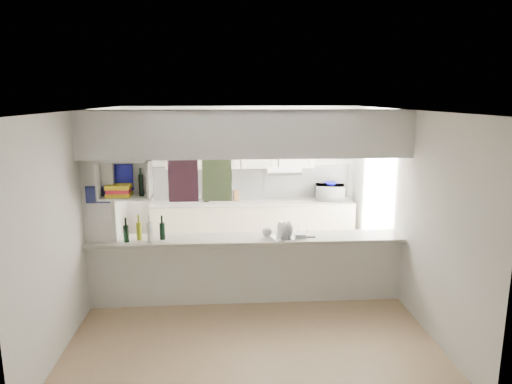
{
  "coord_description": "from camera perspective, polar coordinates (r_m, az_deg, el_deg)",
  "views": [
    {
      "loc": [
        -0.28,
        -5.85,
        2.76
      ],
      "look_at": [
        0.15,
        0.5,
        1.43
      ],
      "focal_mm": 32.0,
      "sensor_mm": 36.0,
      "label": 1
    }
  ],
  "objects": [
    {
      "name": "floor",
      "position": [
        6.47,
        -1.04,
        -13.44
      ],
      "size": [
        4.8,
        4.8,
        0.0
      ],
      "primitive_type": "plane",
      "color": "tan",
      "rests_on": "ground"
    },
    {
      "name": "ceiling",
      "position": [
        5.85,
        -1.14,
        10.23
      ],
      "size": [
        4.8,
        4.8,
        0.0
      ],
      "primitive_type": "plane",
      "color": "white",
      "rests_on": "wall_back"
    },
    {
      "name": "wall_back",
      "position": [
        8.38,
        -1.91,
        1.77
      ],
      "size": [
        4.2,
        0.0,
        4.2
      ],
      "primitive_type": "plane",
      "rotation": [
        1.57,
        0.0,
        0.0
      ],
      "color": "silver",
      "rests_on": "floor"
    },
    {
      "name": "wall_left",
      "position": [
        6.29,
        -20.57,
        -2.38
      ],
      "size": [
        0.0,
        4.8,
        4.8
      ],
      "primitive_type": "plane",
      "rotation": [
        1.57,
        0.0,
        1.57
      ],
      "color": "silver",
      "rests_on": "floor"
    },
    {
      "name": "wall_right",
      "position": [
        6.48,
        17.8,
        -1.79
      ],
      "size": [
        0.0,
        4.8,
        4.8
      ],
      "primitive_type": "plane",
      "rotation": [
        1.57,
        0.0,
        -1.57
      ],
      "color": "silver",
      "rests_on": "floor"
    },
    {
      "name": "servery_partition",
      "position": [
        5.95,
        -2.77,
        1.13
      ],
      "size": [
        4.2,
        0.5,
        2.6
      ],
      "color": "silver",
      "rests_on": "floor"
    },
    {
      "name": "cubby_shelf",
      "position": [
        6.02,
        -16.16,
        1.28
      ],
      "size": [
        0.65,
        0.35,
        0.5
      ],
      "color": "white",
      "rests_on": "bulkhead"
    },
    {
      "name": "kitchen_run",
      "position": [
        8.23,
        -0.7,
        -1.79
      ],
      "size": [
        3.6,
        0.63,
        2.24
      ],
      "color": "beige",
      "rests_on": "floor"
    },
    {
      "name": "microwave",
      "position": [
        8.35,
        9.23,
        -0.08
      ],
      "size": [
        0.57,
        0.44,
        0.28
      ],
      "primitive_type": "imported",
      "rotation": [
        0.0,
        0.0,
        2.95
      ],
      "color": "white",
      "rests_on": "bench_top"
    },
    {
      "name": "bowl",
      "position": [
        8.28,
        9.27,
        1.02
      ],
      "size": [
        0.22,
        0.22,
        0.05
      ],
      "primitive_type": "imported",
      "color": "#0B0C81",
      "rests_on": "microwave"
    },
    {
      "name": "dish_rack",
      "position": [
        6.11,
        3.97,
        -4.89
      ],
      "size": [
        0.49,
        0.41,
        0.23
      ],
      "rotation": [
        0.0,
        0.0,
        0.24
      ],
      "color": "silver",
      "rests_on": "breakfast_bar"
    },
    {
      "name": "cup",
      "position": [
        6.11,
        1.38,
        -5.1
      ],
      "size": [
        0.16,
        0.16,
        0.1
      ],
      "primitive_type": "imported",
      "rotation": [
        0.0,
        0.0,
        0.36
      ],
      "color": "white",
      "rests_on": "dish_rack"
    },
    {
      "name": "wine_bottles",
      "position": [
        6.13,
        -13.77,
        -4.79
      ],
      "size": [
        0.52,
        0.15,
        0.35
      ],
      "color": "black",
      "rests_on": "breakfast_bar"
    },
    {
      "name": "plastic_tubs",
      "position": [
        6.15,
        4.34,
        -5.32
      ],
      "size": [
        0.49,
        0.22,
        0.07
      ],
      "color": "silver",
      "rests_on": "breakfast_bar"
    },
    {
      "name": "utensil_jar",
      "position": [
        8.2,
        -6.25,
        -0.72
      ],
      "size": [
        0.1,
        0.1,
        0.14
      ],
      "primitive_type": "cylinder",
      "color": "black",
      "rests_on": "bench_top"
    },
    {
      "name": "knife_block",
      "position": [
        8.22,
        -2.48,
        -0.45
      ],
      "size": [
        0.11,
        0.1,
        0.19
      ],
      "primitive_type": "cube",
      "rotation": [
        0.0,
        0.0,
        0.3
      ],
      "color": "brown",
      "rests_on": "bench_top"
    }
  ]
}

